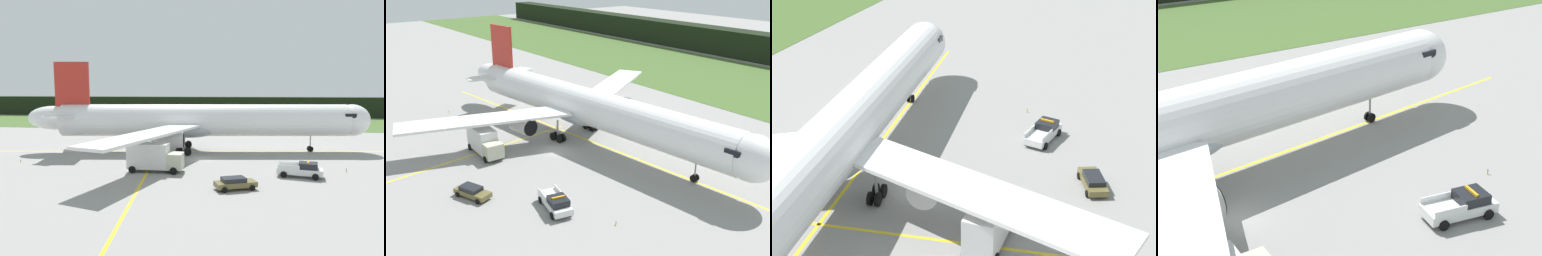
# 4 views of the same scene
# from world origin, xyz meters

# --- Properties ---
(ground) EXTENTS (320.00, 320.00, 0.00)m
(ground) POSITION_xyz_m (0.00, 0.00, 0.00)
(ground) COLOR gray
(grass_verge) EXTENTS (320.00, 38.18, 0.04)m
(grass_verge) POSITION_xyz_m (0.00, 54.12, 0.02)
(grass_verge) COLOR #425F2B
(grass_verge) RESTS_ON ground
(distant_tree_line) EXTENTS (288.00, 7.33, 7.26)m
(distant_tree_line) POSITION_xyz_m (0.00, 78.92, 3.63)
(distant_tree_line) COLOR black
(distant_tree_line) RESTS_ON ground
(taxiway_centerline_main) EXTENTS (74.71, 9.13, 0.01)m
(taxiway_centerline_main) POSITION_xyz_m (0.11, 6.47, 0.00)
(taxiway_centerline_main) COLOR yellow
(taxiway_centerline_main) RESTS_ON ground
(taxiway_centerline_spur) EXTENTS (4.68, 37.08, 0.01)m
(taxiway_centerline_spur) POSITION_xyz_m (-5.37, -11.76, 0.00)
(taxiway_centerline_spur) COLOR yellow
(taxiway_centerline_spur) RESTS_ON ground
(airliner) EXTENTS (56.90, 48.98, 14.85)m
(airliner) POSITION_xyz_m (-0.44, 6.41, 5.15)
(airliner) COLOR white
(airliner) RESTS_ON ground
(ops_pickup_truck) EXTENTS (5.55, 3.20, 1.94)m
(ops_pickup_truck) POSITION_xyz_m (13.15, -8.54, 0.90)
(ops_pickup_truck) COLOR silver
(ops_pickup_truck) RESTS_ON ground
(catering_truck) EXTENTS (7.05, 2.83, 3.78)m
(catering_truck) POSITION_xyz_m (-5.05, -8.05, 1.90)
(catering_truck) COLOR #BABAA2
(catering_truck) RESTS_ON ground
(staff_car) EXTENTS (4.67, 3.20, 1.30)m
(staff_car) POSITION_xyz_m (5.23, -14.54, 0.70)
(staff_car) COLOR brown
(staff_car) RESTS_ON ground
(taxiway_edge_light_east) EXTENTS (0.12, 0.12, 0.43)m
(taxiway_edge_light_east) POSITION_xyz_m (19.29, -5.37, 0.23)
(taxiway_edge_light_east) COLOR yellow
(taxiway_edge_light_east) RESTS_ON ground
(taxiway_edge_light_west) EXTENTS (0.12, 0.12, 0.43)m
(taxiway_edge_light_west) POSITION_xyz_m (-25.12, -5.37, 0.23)
(taxiway_edge_light_west) COLOR yellow
(taxiway_edge_light_west) RESTS_ON ground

